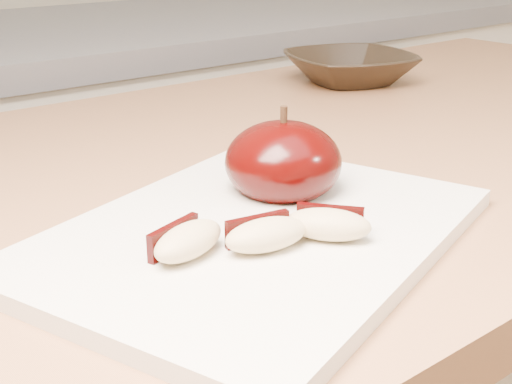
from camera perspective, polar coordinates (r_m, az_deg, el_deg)
back_cabinet at (r=1.41m, az=-19.74°, el=-7.50°), size 2.40×0.62×0.94m
cutting_board at (r=0.49m, az=0.00°, el=-3.41°), size 0.37×0.32×0.01m
apple_half at (r=0.55m, az=2.19°, el=2.41°), size 0.11×0.11×0.08m
apple_wedge_a at (r=0.45m, az=-5.57°, el=-3.87°), size 0.06×0.04×0.02m
apple_wedge_b at (r=0.45m, az=0.75°, el=-3.38°), size 0.06×0.04×0.02m
apple_wedge_c at (r=0.47m, az=5.79°, el=-2.55°), size 0.06×0.06×0.02m
bowl at (r=1.00m, az=7.51°, el=9.82°), size 0.21×0.21×0.04m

